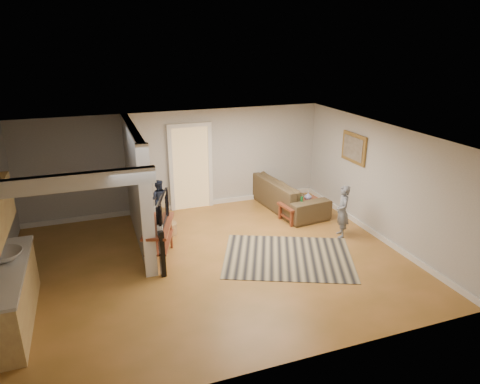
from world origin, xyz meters
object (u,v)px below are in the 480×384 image
Objects in this scene: coffee_table at (303,206)px; child at (340,236)px; speaker_left at (162,254)px; tv_console at (159,228)px; toddler at (160,217)px; toy_basket at (167,228)px; sofa at (285,206)px; speaker_right at (142,200)px.

coffee_table is 1.25m from child.
speaker_left is (-3.65, -1.53, 0.12)m from coffee_table.
tv_console is 1.38× the size of toddler.
toy_basket is at bearing 91.25° from tv_console.
tv_console reaches higher than child.
sofa is 0.93m from coffee_table.
child is 4.33m from toddler.
tv_console reaches higher than speaker_left.
coffee_table is 1.20× the size of toddler.
child is (0.35, -1.15, -0.33)m from coffee_table.
speaker_left reaches higher than toddler.
tv_console is 1.32× the size of speaker_right.
speaker_left reaches higher than toy_basket.
speaker_left is 4.04m from child.
speaker_right is 2.42× the size of toy_basket.
toy_basket is at bearing 95.14° from sofa.
coffee_table is 0.98× the size of child.
toddler is (0.00, 1.04, -0.15)m from toy_basket.
toddler is at bearing 71.45° from speaker_left.
tv_console reaches higher than speaker_right.
coffee_table is 2.78× the size of toy_basket.
coffee_table is 0.87× the size of tv_console.
coffee_table reaches higher than sofa.
toddler reaches higher than toy_basket.
speaker_left reaches higher than sofa.
speaker_right is 1.18m from toy_basket.
speaker_left is (-3.60, -2.40, 0.45)m from sofa.
speaker_left is 0.90× the size of speaker_right.
tv_console is at bearing -106.34° from speaker_right.
sofa is at bearing 44.72° from tv_console.
sofa is 2.24× the size of coffee_table.
speaker_left is 2.85m from toddler.
sofa is 2.58× the size of speaker_right.
child is at bearing -5.00° from speaker_left.
speaker_right is at bearing 13.08° from toddler.
coffee_table is at bearing 32.26° from tv_console.
sofa reaches higher than toy_basket.
tv_console is (-3.54, -1.81, 0.71)m from sofa.
tv_console reaches higher than toddler.
child reaches higher than toy_basket.
tv_console is at bearing -165.36° from coffee_table.
coffee_table is 3.87m from speaker_right.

